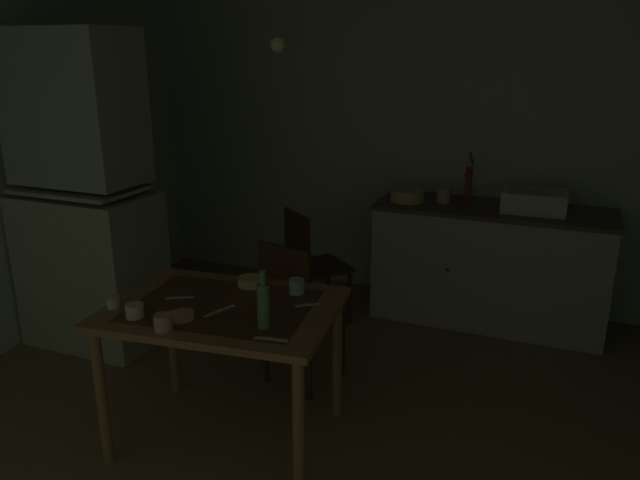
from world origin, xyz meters
The scene contains 23 objects.
ground_plane centered at (0.00, 0.00, 0.00)m, with size 5.23×5.23×0.00m, color #856D50.
wall_back centered at (0.00, 2.01, 1.21)m, with size 4.33×0.10×2.41m, color silver.
hutch_cabinet centered at (-1.65, 0.24, 1.00)m, with size 0.90×0.58×2.14m.
counter_cabinet centered at (0.89, 1.64, 0.45)m, with size 1.71×0.64×0.90m.
sink_basin centered at (1.17, 1.64, 0.97)m, with size 0.44×0.34×0.15m.
hand_pump centered at (0.68, 1.68, 1.06)m, with size 0.05×0.27×0.39m.
mixing_bowl_counter centered at (0.24, 1.59, 0.94)m, with size 0.26×0.26×0.09m, color beige.
stoneware_crock centered at (0.51, 1.65, 0.95)m, with size 0.11×0.11×0.11m, color beige.
dining_table centered at (-0.18, -0.43, 0.68)m, with size 1.23×0.96×0.77m.
chair_far_side centered at (-0.06, 0.21, 0.49)m, with size 0.49×0.49×0.94m.
chair_by_counter centered at (-0.34, 1.10, 0.47)m, with size 0.56×0.56×0.88m.
serving_bowl_wide centered at (-0.28, -0.64, 0.79)m, with size 0.12×0.12×0.03m, color tan.
soup_bowl_small centered at (-0.18, -0.13, 0.80)m, with size 0.15×0.15×0.04m, color beige.
teacup_cream centered at (-0.50, -0.71, 0.81)m, with size 0.09×0.09×0.07m, color white.
mug_dark centered at (-0.67, -0.66, 0.80)m, with size 0.07×0.07×0.06m, color white.
mug_tall centered at (0.10, -0.14, 0.81)m, with size 0.08×0.08×0.08m, color #ADD1C1.
teacup_mint centered at (-0.28, -0.78, 0.81)m, with size 0.08×0.08×0.08m, color tan.
glass_bottle centered at (0.13, -0.58, 0.89)m, with size 0.06×0.06×0.28m.
table_knife centered at (-0.16, -0.50, 0.78)m, with size 0.19×0.02×0.01m, color silver.
teaspoon_near_bowl centered at (-0.44, -0.43, 0.78)m, with size 0.15×0.02×0.01m, color beige.
teaspoon_by_cup centered at (0.22, -0.27, 0.78)m, with size 0.12×0.02×0.01m, color beige.
serving_spoon centered at (0.22, -0.68, 0.78)m, with size 0.16×0.02×0.01m, color beige.
pendant_bulb centered at (-0.11, 0.13, 2.03)m, with size 0.08×0.08×0.08m, color #F9EFCC.
Camera 1 is at (1.35, -2.87, 2.02)m, focal length 34.25 mm.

